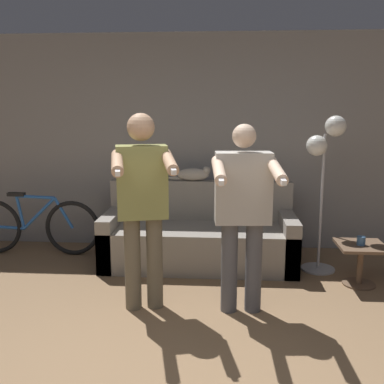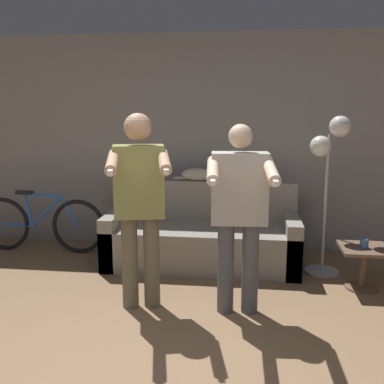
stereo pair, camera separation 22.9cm
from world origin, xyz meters
TOP-DOWN VIEW (x-y plane):
  - wall_back at (0.00, 3.20)m, footprint 10.00×0.05m
  - couch at (0.16, 2.50)m, footprint 2.10×0.83m
  - person_left at (-0.25, 1.33)m, footprint 0.60×0.75m
  - person_right at (0.59, 1.33)m, footprint 0.57×0.70m
  - cat at (0.08, 2.80)m, footprint 0.50×0.12m
  - floor_lamp at (1.47, 2.40)m, footprint 0.39×0.36m
  - side_table at (1.78, 2.01)m, footprint 0.46×0.46m
  - cup at (1.77, 1.99)m, footprint 0.08×0.08m
  - bicycle at (-1.82, 2.70)m, footprint 1.61×0.07m

SIDE VIEW (x-z plane):
  - couch at x=0.16m, z-range -0.16..0.73m
  - side_table at x=1.78m, z-range 0.09..0.51m
  - bicycle at x=-1.82m, z-range -0.03..0.72m
  - cup at x=1.77m, z-range 0.42..0.50m
  - person_right at x=0.59m, z-range 0.12..1.73m
  - cat at x=0.08m, z-range 0.89..1.05m
  - person_left at x=-0.25m, z-range 0.13..1.82m
  - floor_lamp at x=1.47m, z-range 0.42..2.07m
  - wall_back at x=0.00m, z-range 0.00..2.60m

